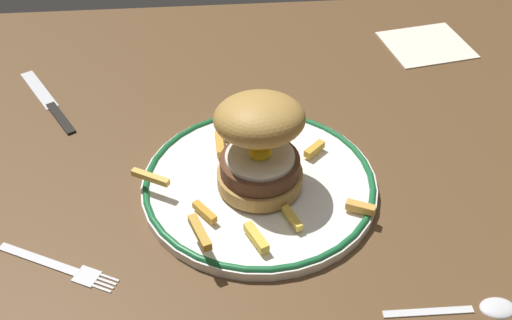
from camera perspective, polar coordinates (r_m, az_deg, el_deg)
ground_plane at (r=75.61cm, az=0.34°, el=-4.11°), size 112.34×97.15×4.00cm
dinner_plate at (r=74.11cm, az=0.00°, el=-2.20°), size 27.93×27.93×1.60cm
burger at (r=69.54cm, az=0.40°, el=1.78°), size 10.51×11.51×12.27cm
fries_pile at (r=72.39cm, az=-0.77°, el=-1.75°), size 27.24×24.48×2.84cm
fork at (r=69.51cm, az=-17.51°, el=-9.24°), size 13.45×7.78×0.36cm
knife at (r=92.06cm, az=-18.20°, el=4.79°), size 10.22×16.38×0.70cm
spoon at (r=66.87cm, az=20.07°, el=-12.50°), size 13.32×2.65×0.90cm
napkin at (r=105.14cm, az=15.30°, el=10.16°), size 14.59×13.56×0.40cm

